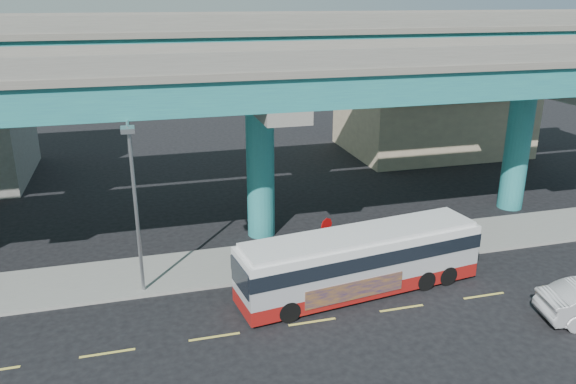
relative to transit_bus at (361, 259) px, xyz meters
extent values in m
plane|color=black|center=(-2.83, -1.57, -1.58)|extent=(120.00, 120.00, 0.00)
cube|color=gray|center=(-2.83, 3.93, -1.50)|extent=(70.00, 4.00, 0.15)
cube|color=#D8C64C|center=(-10.83, -1.87, -1.57)|extent=(2.00, 0.12, 0.01)
cube|color=#D8C64C|center=(-6.83, -1.87, -1.57)|extent=(2.00, 0.12, 0.01)
cube|color=#D8C64C|center=(-2.83, -1.87, -1.57)|extent=(2.00, 0.12, 0.01)
cube|color=#D8C64C|center=(1.17, -1.87, -1.57)|extent=(2.00, 0.12, 0.01)
cube|color=#D8C64C|center=(5.17, -1.87, -1.57)|extent=(2.00, 0.12, 0.01)
cube|color=#D8C64C|center=(9.17, -1.87, -1.57)|extent=(2.00, 0.12, 0.01)
cylinder|color=#1F6777|center=(-2.83, 7.43, 2.12)|extent=(1.50, 1.50, 7.40)
cube|color=gray|center=(-2.83, 7.43, 6.12)|extent=(2.00, 12.00, 0.60)
cube|color=gray|center=(-2.83, 10.93, 7.02)|extent=(1.80, 5.00, 1.20)
cylinder|color=#1F6777|center=(13.17, 7.43, 2.12)|extent=(1.50, 1.50, 7.40)
cube|color=gray|center=(13.17, 7.43, 6.12)|extent=(2.00, 12.00, 0.60)
cube|color=gray|center=(13.17, 10.93, 7.02)|extent=(1.80, 5.00, 1.20)
cube|color=#1F6777|center=(-2.83, 3.93, 7.12)|extent=(52.00, 5.00, 1.40)
cube|color=gray|center=(-2.83, 3.93, 7.97)|extent=(52.00, 5.40, 0.30)
cube|color=gray|center=(-2.83, 1.43, 8.52)|extent=(52.00, 0.25, 0.80)
cube|color=gray|center=(-2.83, 6.43, 8.52)|extent=(52.00, 0.25, 0.80)
cube|color=#1F6777|center=(-2.83, 10.93, 8.32)|extent=(52.00, 5.00, 1.40)
cube|color=gray|center=(-2.83, 10.93, 9.17)|extent=(52.00, 5.40, 0.30)
cube|color=gray|center=(-2.83, 8.43, 9.72)|extent=(52.00, 0.25, 0.80)
cube|color=gray|center=(-2.83, 13.43, 9.72)|extent=(52.00, 0.25, 0.80)
cube|color=tan|center=(15.17, 21.43, 1.92)|extent=(14.00, 10.00, 7.00)
cube|color=black|center=(15.17, 16.33, 4.02)|extent=(12.00, 0.25, 1.20)
cube|color=maroon|center=(-0.01, 0.00, -1.07)|extent=(11.37, 3.86, 0.65)
cube|color=silver|center=(-0.01, 0.00, -0.04)|extent=(11.37, 3.86, 1.39)
cube|color=black|center=(-0.01, 0.00, 0.42)|extent=(11.43, 3.92, 0.65)
cube|color=silver|center=(-0.01, 0.00, 0.93)|extent=(11.37, 3.86, 0.37)
cube|color=silver|center=(-0.01, 0.00, 1.21)|extent=(10.94, 3.56, 0.19)
cube|color=black|center=(5.53, 0.76, 0.28)|extent=(0.35, 2.11, 1.11)
cube|color=black|center=(-5.56, -0.76, 0.28)|extent=(0.35, 2.11, 1.11)
cube|color=#12114D|center=(-0.77, -1.32, -0.72)|extent=(4.61, 0.68, 0.84)
cylinder|color=black|center=(-3.73, -1.59, -1.11)|extent=(0.96, 0.40, 0.93)
cylinder|color=black|center=(-4.02, 0.53, -1.11)|extent=(0.96, 0.40, 0.93)
cylinder|color=black|center=(2.89, -0.68, -1.11)|extent=(0.96, 0.40, 0.93)
cylinder|color=black|center=(2.60, 1.44, -1.11)|extent=(0.96, 0.40, 0.93)
cylinder|color=black|center=(4.09, -0.52, -1.11)|extent=(0.96, 0.40, 0.93)
cylinder|color=black|center=(3.80, 1.60, -1.11)|extent=(0.96, 0.40, 0.93)
cylinder|color=gray|center=(-9.38, 2.43, 2.60)|extent=(0.16, 0.16, 8.06)
cylinder|color=gray|center=(-9.38, 1.34, 6.42)|extent=(0.12, 2.18, 0.12)
cube|color=gray|center=(-9.38, 0.25, 6.36)|extent=(0.50, 0.70, 0.18)
cylinder|color=gray|center=(-0.72, 2.63, -0.36)|extent=(0.06, 0.06, 2.14)
cylinder|color=#B20A0A|center=(-0.72, 2.60, 0.66)|extent=(0.67, 0.36, 0.74)
camera|label=1|loc=(-9.05, -20.74, 10.99)|focal=35.00mm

